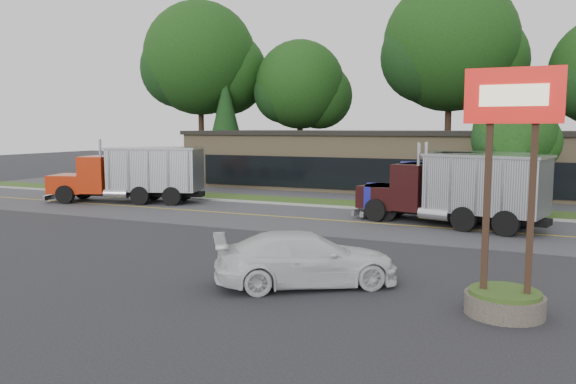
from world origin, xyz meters
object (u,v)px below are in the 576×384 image
Objects in this scene: bilo_sign at (507,233)px; dump_truck_maroon at (460,188)px; dump_truck_blue at (455,184)px; rally_car at (306,259)px; dump_truck_red at (135,173)px.

dump_truck_maroon is at bearing 101.72° from bilo_sign.
bilo_sign reaches higher than dump_truck_maroon.
dump_truck_blue is 1.52× the size of rally_car.
dump_truck_maroon is (19.08, -0.78, -0.00)m from dump_truck_red.
bilo_sign reaches higher than rally_car.
dump_truck_maroon is 12.17m from rally_car.
dump_truck_maroon is at bearing -46.91° from rally_car.
dump_truck_red and dump_truck_blue have the same top height.
dump_truck_maroon is 1.69× the size of rally_car.
dump_truck_blue is (-2.99, 14.04, -0.22)m from bilo_sign.
dump_truck_blue is at bearing -43.34° from rally_car.
dump_truck_blue is at bearing 166.17° from dump_truck_red.
dump_truck_blue and dump_truck_maroon have the same top height.
dump_truck_blue reaches higher than rally_car.
dump_truck_maroon is (-2.54, 12.26, -0.22)m from bilo_sign.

